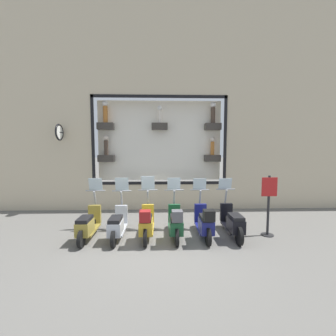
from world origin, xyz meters
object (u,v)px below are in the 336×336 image
at_px(scooter_black_0, 233,222).
at_px(scooter_yellow_3, 147,223).
at_px(scooter_olive_5, 88,224).
at_px(shop_sign_post, 269,203).
at_px(scooter_silver_4, 118,224).
at_px(scooter_green_2, 176,223).
at_px(scooter_navy_1, 205,222).

height_order(scooter_black_0, scooter_yellow_3, scooter_yellow_3).
xyz_separation_m(scooter_olive_5, shop_sign_post, (0.09, -5.20, 0.54)).
bearing_deg(scooter_black_0, shop_sign_post, -85.25).
bearing_deg(scooter_yellow_3, scooter_olive_5, 87.94).
distance_m(scooter_black_0, scooter_yellow_3, 2.48).
xyz_separation_m(scooter_black_0, scooter_olive_5, (-0.00, 4.12, -0.01)).
bearing_deg(scooter_black_0, scooter_silver_4, 90.08).
relative_size(scooter_green_2, scooter_silver_4, 1.00).
height_order(scooter_black_0, shop_sign_post, shop_sign_post).
bearing_deg(scooter_green_2, scooter_silver_4, 87.90).
bearing_deg(scooter_silver_4, scooter_yellow_3, -94.02).
distance_m(scooter_green_2, scooter_yellow_3, 0.82).
bearing_deg(scooter_yellow_3, scooter_silver_4, 85.98).
bearing_deg(scooter_green_2, shop_sign_post, -86.76).
distance_m(scooter_green_2, scooter_silver_4, 1.65).
bearing_deg(shop_sign_post, scooter_black_0, 94.75).
height_order(scooter_silver_4, scooter_olive_5, scooter_silver_4).
distance_m(scooter_yellow_3, scooter_olive_5, 1.65).
bearing_deg(scooter_black_0, scooter_olive_5, 90.04).
xyz_separation_m(scooter_black_0, scooter_yellow_3, (-0.06, 2.47, 0.04)).
relative_size(scooter_black_0, scooter_silver_4, 1.01).
xyz_separation_m(scooter_navy_1, shop_sign_post, (0.15, -1.90, 0.50)).
distance_m(scooter_black_0, scooter_silver_4, 3.30).
relative_size(scooter_yellow_3, scooter_olive_5, 1.00).
distance_m(scooter_green_2, shop_sign_post, 2.78).
bearing_deg(scooter_silver_4, scooter_navy_1, -91.38).
bearing_deg(shop_sign_post, scooter_olive_5, 91.02).
relative_size(scooter_green_2, scooter_yellow_3, 1.00).
distance_m(scooter_black_0, scooter_olive_5, 4.12).
height_order(scooter_green_2, scooter_yellow_3, scooter_yellow_3).
bearing_deg(scooter_silver_4, scooter_black_0, -89.92).
xyz_separation_m(scooter_black_0, scooter_navy_1, (-0.06, 0.82, 0.03)).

